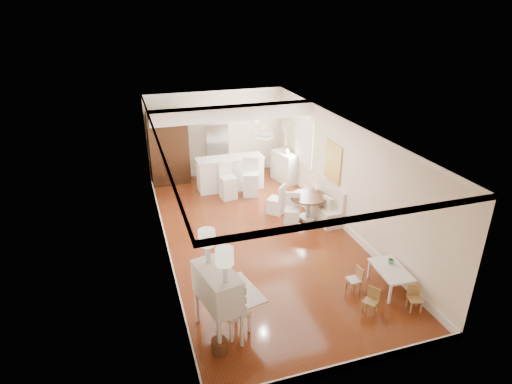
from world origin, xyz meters
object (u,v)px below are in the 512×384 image
secretary_bureau (218,303)px  bar_stool_left (228,181)px  dining_table (308,208)px  slip_chair_far (276,199)px  pantry_cabinet (169,148)px  sideboard (285,167)px  kids_chair_b (354,279)px  bar_stool_right (251,178)px  fridge (228,150)px  kids_chair_c (415,299)px  kids_chair_a (371,301)px  gustavian_armchair (233,310)px  wicker_basket (219,346)px  slip_chair_near (292,209)px  breakfast_counter (230,173)px  kids_table (390,279)px

secretary_bureau → bar_stool_left: size_ratio=1.23×
dining_table → slip_chair_far: 0.92m
pantry_cabinet → sideboard: 3.74m
kids_chair_b → pantry_cabinet: pantry_cabinet is taller
slip_chair_far → bar_stool_right: 1.39m
kids_chair_b → fridge: 6.91m
kids_chair_c → dining_table: bearing=109.7°
kids_chair_a → sideboard: (0.79, 6.54, 0.23)m
pantry_cabinet → kids_chair_a: bearing=-70.0°
kids_chair_a → fridge: 7.59m
kids_chair_b → pantry_cabinet: size_ratio=0.23×
gustavian_armchair → wicker_basket: 0.65m
slip_chair_near → pantry_cabinet: pantry_cabinet is taller
pantry_cabinet → fridge: size_ratio=1.28×
bar_stool_left → sideboard: bearing=12.4°
sideboard → kids_chair_c: bearing=-103.8°
slip_chair_far → fridge: 3.16m
secretary_bureau → slip_chair_far: (2.58, 4.14, -0.24)m
kids_chair_c → breakfast_counter: breakfast_counter is taller
wicker_basket → bar_stool_left: size_ratio=0.24×
gustavian_armchair → kids_chair_c: size_ratio=1.72×
kids_chair_a → kids_chair_b: bearing=142.1°
kids_table → kids_chair_a: (-0.76, -0.51, 0.02)m
secretary_bureau → pantry_cabinet: size_ratio=0.58×
slip_chair_far → sideboard: sideboard is taller
dining_table → slip_chair_far: bearing=138.2°
slip_chair_far → wicker_basket: bearing=13.0°
gustavian_armchair → breakfast_counter: breakfast_counter is taller
kids_chair_b → sideboard: size_ratio=0.53×
gustavian_armchair → kids_chair_b: 2.65m
pantry_cabinet → wicker_basket: bearing=-91.5°
kids_chair_a → slip_chair_near: 3.75m
bar_stool_right → sideboard: size_ratio=1.13×
kids_table → bar_stool_left: 5.67m
kids_chair_b → kids_table: bearing=73.3°
kids_table → dining_table: size_ratio=0.96×
bar_stool_left → pantry_cabinet: (-1.46, 1.75, 0.61)m
secretary_bureau → kids_chair_b: (2.88, 0.39, -0.40)m
wicker_basket → slip_chair_far: bearing=59.6°
kids_table → sideboard: bearing=89.6°
kids_chair_b → dining_table: (0.38, 3.15, 0.07)m
wicker_basket → pantry_cabinet: (0.20, 7.67, 1.02)m
kids_table → dining_table: bearing=95.8°
slip_chair_near → wicker_basket: bearing=-100.4°
kids_chair_b → breakfast_counter: (-1.08, 5.77, 0.25)m
kids_chair_a → dining_table: 3.86m
bar_stool_left → slip_chair_near: bearing=-66.9°
sideboard → slip_chair_near: bearing=-121.4°
slip_chair_near → sideboard: size_ratio=0.81×
bar_stool_right → fridge: size_ratio=0.64×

